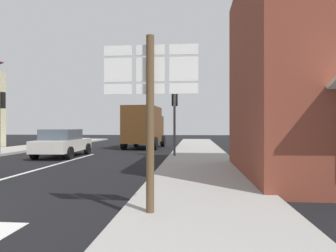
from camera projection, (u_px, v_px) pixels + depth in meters
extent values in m
plane|color=black|center=(80.00, 158.00, 15.04)|extent=(80.00, 80.00, 0.00)
cube|color=#9E9B96|center=(200.00, 163.00, 12.50)|extent=(3.09, 44.00, 0.14)
cube|color=silver|center=(39.00, 169.00, 11.05)|extent=(0.16, 12.00, 0.01)
cube|color=beige|center=(63.00, 145.00, 15.69)|extent=(1.92, 4.27, 0.60)
cube|color=#47515B|center=(61.00, 134.00, 15.44)|extent=(1.64, 2.16, 0.55)
cylinder|color=black|center=(58.00, 149.00, 17.08)|extent=(0.25, 0.65, 0.64)
cylinder|color=black|center=(87.00, 149.00, 17.00)|extent=(0.25, 0.65, 0.64)
cylinder|color=black|center=(35.00, 153.00, 14.39)|extent=(0.25, 0.65, 0.64)
cylinder|color=black|center=(70.00, 153.00, 14.30)|extent=(0.25, 0.65, 0.64)
cube|color=#4C2D14|center=(142.00, 125.00, 21.22)|extent=(2.40, 3.82, 2.60)
cube|color=#4C2D14|center=(150.00, 128.00, 23.70)|extent=(2.16, 1.41, 2.00)
cube|color=#47515B|center=(150.00, 119.00, 23.75)|extent=(1.76, 0.20, 0.70)
cylinder|color=black|center=(136.00, 141.00, 23.80)|extent=(0.33, 0.91, 0.90)
cylinder|color=black|center=(163.00, 141.00, 23.49)|extent=(0.33, 0.91, 0.90)
cylinder|color=black|center=(124.00, 143.00, 20.44)|extent=(0.33, 0.91, 0.90)
cylinder|color=black|center=(155.00, 143.00, 20.12)|extent=(0.33, 0.91, 0.90)
cylinder|color=brown|center=(150.00, 128.00, 5.07)|extent=(0.14, 0.14, 3.20)
cube|color=white|center=(118.00, 51.00, 5.17)|extent=(0.50, 0.03, 0.18)
cube|color=black|center=(118.00, 51.00, 5.19)|extent=(0.43, 0.01, 0.13)
cube|color=white|center=(118.00, 70.00, 5.17)|extent=(0.50, 0.03, 0.42)
cube|color=black|center=(118.00, 70.00, 5.19)|extent=(0.43, 0.01, 0.32)
cube|color=white|center=(118.00, 89.00, 5.17)|extent=(0.50, 0.03, 0.18)
cube|color=black|center=(118.00, 89.00, 5.19)|extent=(0.43, 0.01, 0.13)
cube|color=white|center=(151.00, 50.00, 5.12)|extent=(0.50, 0.03, 0.18)
cube|color=black|center=(151.00, 50.00, 5.14)|extent=(0.43, 0.01, 0.13)
cube|color=white|center=(151.00, 69.00, 5.12)|extent=(0.50, 0.03, 0.42)
cube|color=black|center=(151.00, 70.00, 5.14)|extent=(0.43, 0.01, 0.32)
cube|color=white|center=(151.00, 89.00, 5.12)|extent=(0.50, 0.03, 0.18)
cube|color=black|center=(151.00, 89.00, 5.14)|extent=(0.43, 0.01, 0.13)
cube|color=white|center=(184.00, 49.00, 5.07)|extent=(0.50, 0.03, 0.18)
cube|color=black|center=(184.00, 50.00, 5.09)|extent=(0.43, 0.01, 0.13)
cube|color=white|center=(184.00, 69.00, 5.07)|extent=(0.50, 0.03, 0.42)
cube|color=black|center=(184.00, 69.00, 5.09)|extent=(0.43, 0.01, 0.32)
cube|color=white|center=(184.00, 89.00, 5.07)|extent=(0.50, 0.03, 0.18)
cube|color=black|center=(184.00, 89.00, 5.09)|extent=(0.43, 0.01, 0.13)
cylinder|color=#47474C|center=(174.00, 123.00, 14.86)|extent=(0.12, 0.12, 3.57)
cube|color=black|center=(175.00, 97.00, 15.06)|extent=(0.30, 0.28, 0.90)
sphere|color=#360303|center=(175.00, 92.00, 15.20)|extent=(0.18, 0.18, 0.18)
sphere|color=orange|center=(175.00, 98.00, 15.20)|extent=(0.18, 0.18, 0.18)
sphere|color=black|center=(175.00, 103.00, 15.20)|extent=(0.18, 0.18, 0.18)
cube|color=black|center=(2.00, 100.00, 16.33)|extent=(0.30, 0.28, 0.90)
sphere|color=#360303|center=(3.00, 96.00, 16.47)|extent=(0.18, 0.18, 0.18)
sphere|color=orange|center=(3.00, 101.00, 16.47)|extent=(0.18, 0.18, 0.18)
sphere|color=black|center=(3.00, 106.00, 16.47)|extent=(0.18, 0.18, 0.18)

